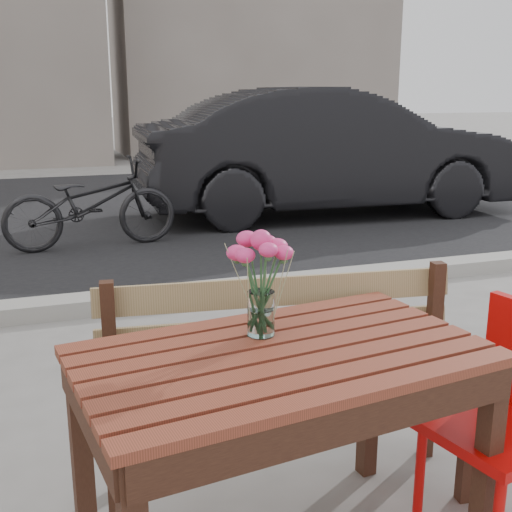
% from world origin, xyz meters
% --- Properties ---
extents(street, '(30.00, 8.12, 0.12)m').
position_xyz_m(street, '(0.00, 5.06, 0.03)').
color(street, black).
rests_on(street, ground).
extents(main_table, '(1.35, 0.89, 0.78)m').
position_xyz_m(main_table, '(0.04, 0.16, 0.65)').
color(main_table, brown).
rests_on(main_table, ground).
extents(main_bench, '(1.49, 0.61, 0.90)m').
position_xyz_m(main_bench, '(0.22, 0.58, 0.55)').
color(main_bench, olive).
rests_on(main_bench, ground).
extents(red_chair, '(0.49, 0.49, 0.84)m').
position_xyz_m(red_chair, '(0.86, 0.05, 0.49)').
color(red_chair, '#C50907').
rests_on(red_chair, ground).
extents(main_vase, '(0.19, 0.19, 0.35)m').
position_xyz_m(main_vase, '(0.02, 0.30, 1.00)').
color(main_vase, white).
rests_on(main_vase, main_table).
extents(parked_car, '(4.95, 1.94, 1.61)m').
position_xyz_m(parked_car, '(2.96, 5.97, 0.80)').
color(parked_car, black).
rests_on(parked_car, ground).
extents(bicycle, '(1.77, 0.73, 0.91)m').
position_xyz_m(bicycle, '(-0.13, 5.04, 0.45)').
color(bicycle, black).
rests_on(bicycle, ground).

